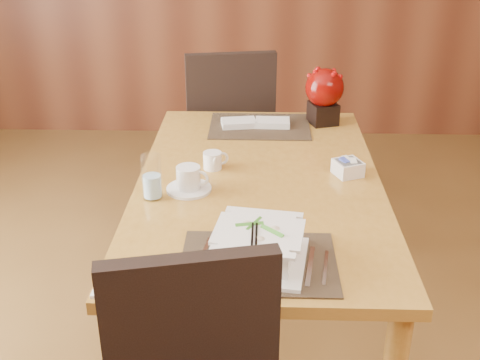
{
  "coord_description": "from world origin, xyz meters",
  "views": [
    {
      "loc": [
        -0.01,
        -1.4,
        1.72
      ],
      "look_at": [
        -0.06,
        0.35,
        0.87
      ],
      "focal_mm": 45.0,
      "sensor_mm": 36.0,
      "label": 1
    }
  ],
  "objects_px": {
    "dining_table": "(259,203)",
    "coffee_cup": "(189,180)",
    "bread_plate": "(125,282)",
    "far_chair": "(228,129)",
    "water_glass": "(152,177)",
    "creamer_jug": "(213,160)",
    "sugar_caddy": "(348,168)",
    "soup_setting": "(258,247)",
    "berry_decor": "(324,93)"
  },
  "relations": [
    {
      "from": "creamer_jug",
      "to": "berry_decor",
      "type": "distance_m",
      "value": 0.7
    },
    {
      "from": "water_glass",
      "to": "berry_decor",
      "type": "distance_m",
      "value": 1.01
    },
    {
      "from": "water_glass",
      "to": "sugar_caddy",
      "type": "height_order",
      "value": "water_glass"
    },
    {
      "from": "sugar_caddy",
      "to": "far_chair",
      "type": "xyz_separation_m",
      "value": [
        -0.5,
        0.94,
        -0.21
      ]
    },
    {
      "from": "coffee_cup",
      "to": "far_chair",
      "type": "bearing_deg",
      "value": 85.47
    },
    {
      "from": "soup_setting",
      "to": "bread_plate",
      "type": "relative_size",
      "value": 2.02
    },
    {
      "from": "dining_table",
      "to": "sugar_caddy",
      "type": "height_order",
      "value": "sugar_caddy"
    },
    {
      "from": "coffee_cup",
      "to": "berry_decor",
      "type": "xyz_separation_m",
      "value": [
        0.54,
        0.7,
        0.11
      ]
    },
    {
      "from": "dining_table",
      "to": "sugar_caddy",
      "type": "xyz_separation_m",
      "value": [
        0.33,
        0.06,
        0.13
      ]
    },
    {
      "from": "dining_table",
      "to": "bread_plate",
      "type": "xyz_separation_m",
      "value": [
        -0.36,
        -0.66,
        0.1
      ]
    },
    {
      "from": "soup_setting",
      "to": "sugar_caddy",
      "type": "bearing_deg",
      "value": 69.7
    },
    {
      "from": "sugar_caddy",
      "to": "bread_plate",
      "type": "bearing_deg",
      "value": -134.25
    },
    {
      "from": "dining_table",
      "to": "sugar_caddy",
      "type": "bearing_deg",
      "value": 9.46
    },
    {
      "from": "coffee_cup",
      "to": "berry_decor",
      "type": "relative_size",
      "value": 0.63
    },
    {
      "from": "far_chair",
      "to": "coffee_cup",
      "type": "bearing_deg",
      "value": 75.37
    },
    {
      "from": "dining_table",
      "to": "soup_setting",
      "type": "distance_m",
      "value": 0.57
    },
    {
      "from": "berry_decor",
      "to": "far_chair",
      "type": "distance_m",
      "value": 0.68
    },
    {
      "from": "creamer_jug",
      "to": "far_chair",
      "type": "distance_m",
      "value": 0.92
    },
    {
      "from": "soup_setting",
      "to": "creamer_jug",
      "type": "height_order",
      "value": "soup_setting"
    },
    {
      "from": "soup_setting",
      "to": "coffee_cup",
      "type": "distance_m",
      "value": 0.52
    },
    {
      "from": "dining_table",
      "to": "coffee_cup",
      "type": "distance_m",
      "value": 0.3
    },
    {
      "from": "water_glass",
      "to": "far_chair",
      "type": "bearing_deg",
      "value": 79.86
    },
    {
      "from": "bread_plate",
      "to": "far_chair",
      "type": "distance_m",
      "value": 1.67
    },
    {
      "from": "water_glass",
      "to": "far_chair",
      "type": "distance_m",
      "value": 1.19
    },
    {
      "from": "dining_table",
      "to": "far_chair",
      "type": "distance_m",
      "value": 1.01
    },
    {
      "from": "dining_table",
      "to": "coffee_cup",
      "type": "height_order",
      "value": "coffee_cup"
    },
    {
      "from": "dining_table",
      "to": "far_chair",
      "type": "xyz_separation_m",
      "value": [
        -0.17,
        0.99,
        -0.09
      ]
    },
    {
      "from": "sugar_caddy",
      "to": "soup_setting",
      "type": "bearing_deg",
      "value": -118.89
    },
    {
      "from": "soup_setting",
      "to": "creamer_jug",
      "type": "xyz_separation_m",
      "value": [
        -0.18,
        0.65,
        -0.02
      ]
    },
    {
      "from": "soup_setting",
      "to": "coffee_cup",
      "type": "xyz_separation_m",
      "value": [
        -0.25,
        0.46,
        -0.01
      ]
    },
    {
      "from": "coffee_cup",
      "to": "bread_plate",
      "type": "height_order",
      "value": "coffee_cup"
    },
    {
      "from": "soup_setting",
      "to": "berry_decor",
      "type": "xyz_separation_m",
      "value": [
        0.29,
        1.16,
        0.09
      ]
    },
    {
      "from": "creamer_jug",
      "to": "sugar_caddy",
      "type": "height_order",
      "value": "creamer_jug"
    },
    {
      "from": "sugar_caddy",
      "to": "bread_plate",
      "type": "distance_m",
      "value": 1.0
    },
    {
      "from": "bread_plate",
      "to": "soup_setting",
      "type": "bearing_deg",
      "value": 16.95
    },
    {
      "from": "soup_setting",
      "to": "far_chair",
      "type": "relative_size",
      "value": 0.3
    },
    {
      "from": "dining_table",
      "to": "creamer_jug",
      "type": "relative_size",
      "value": 16.32
    },
    {
      "from": "water_glass",
      "to": "berry_decor",
      "type": "height_order",
      "value": "berry_decor"
    },
    {
      "from": "coffee_cup",
      "to": "sugar_caddy",
      "type": "height_order",
      "value": "coffee_cup"
    },
    {
      "from": "far_chair",
      "to": "dining_table",
      "type": "bearing_deg",
      "value": 89.34
    },
    {
      "from": "far_chair",
      "to": "berry_decor",
      "type": "bearing_deg",
      "value": 129.56
    },
    {
      "from": "dining_table",
      "to": "water_glass",
      "type": "bearing_deg",
      "value": -157.44
    },
    {
      "from": "water_glass",
      "to": "sugar_caddy",
      "type": "relative_size",
      "value": 1.7
    },
    {
      "from": "far_chair",
      "to": "water_glass",
      "type": "bearing_deg",
      "value": 69.76
    },
    {
      "from": "creamer_jug",
      "to": "sugar_caddy",
      "type": "xyz_separation_m",
      "value": [
        0.51,
        -0.04,
        -0.01
      ]
    },
    {
      "from": "soup_setting",
      "to": "coffee_cup",
      "type": "height_order",
      "value": "soup_setting"
    },
    {
      "from": "dining_table",
      "to": "soup_setting",
      "type": "relative_size",
      "value": 4.89
    },
    {
      "from": "bread_plate",
      "to": "creamer_jug",
      "type": "bearing_deg",
      "value": 76.3
    },
    {
      "from": "bread_plate",
      "to": "coffee_cup",
      "type": "bearing_deg",
      "value": 78.72
    },
    {
      "from": "soup_setting",
      "to": "bread_plate",
      "type": "height_order",
      "value": "soup_setting"
    }
  ]
}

